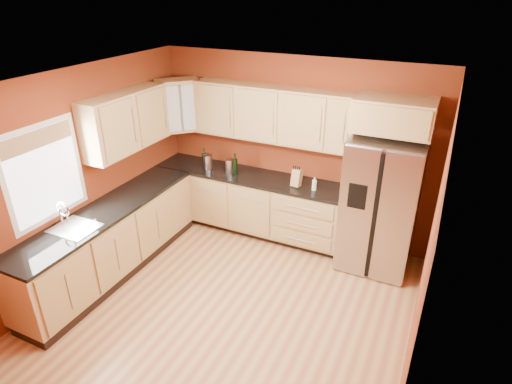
# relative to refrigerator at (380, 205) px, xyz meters

# --- Properties ---
(floor) EXTENTS (4.00, 4.00, 0.00)m
(floor) POSITION_rel_refrigerator_xyz_m (-1.35, -1.62, -0.89)
(floor) COLOR #A15F3E
(floor) RESTS_ON ground
(ceiling) EXTENTS (4.00, 4.00, 0.00)m
(ceiling) POSITION_rel_refrigerator_xyz_m (-1.35, -1.62, 1.71)
(ceiling) COLOR silver
(ceiling) RESTS_ON wall_back
(wall_back) EXTENTS (4.00, 0.04, 2.60)m
(wall_back) POSITION_rel_refrigerator_xyz_m (-1.35, 0.38, 0.41)
(wall_back) COLOR maroon
(wall_back) RESTS_ON floor
(wall_front) EXTENTS (4.00, 0.04, 2.60)m
(wall_front) POSITION_rel_refrigerator_xyz_m (-1.35, -3.62, 0.41)
(wall_front) COLOR maroon
(wall_front) RESTS_ON floor
(wall_left) EXTENTS (0.04, 4.00, 2.60)m
(wall_left) POSITION_rel_refrigerator_xyz_m (-3.35, -1.62, 0.41)
(wall_left) COLOR maroon
(wall_left) RESTS_ON floor
(wall_right) EXTENTS (0.04, 4.00, 2.60)m
(wall_right) POSITION_rel_refrigerator_xyz_m (0.65, -1.62, 0.41)
(wall_right) COLOR maroon
(wall_right) RESTS_ON floor
(base_cabinets_back) EXTENTS (2.90, 0.60, 0.88)m
(base_cabinets_back) POSITION_rel_refrigerator_xyz_m (-1.90, 0.07, -0.45)
(base_cabinets_back) COLOR tan
(base_cabinets_back) RESTS_ON floor
(base_cabinets_left) EXTENTS (0.60, 2.80, 0.88)m
(base_cabinets_left) POSITION_rel_refrigerator_xyz_m (-3.05, -1.62, -0.45)
(base_cabinets_left) COLOR tan
(base_cabinets_left) RESTS_ON floor
(countertop_back) EXTENTS (2.90, 0.62, 0.04)m
(countertop_back) POSITION_rel_refrigerator_xyz_m (-1.90, 0.06, 0.01)
(countertop_back) COLOR black
(countertop_back) RESTS_ON base_cabinets_back
(countertop_left) EXTENTS (0.62, 2.80, 0.04)m
(countertop_left) POSITION_rel_refrigerator_xyz_m (-3.04, -1.62, 0.01)
(countertop_left) COLOR black
(countertop_left) RESTS_ON base_cabinets_left
(upper_cabinets_back) EXTENTS (2.30, 0.33, 0.75)m
(upper_cabinets_back) POSITION_rel_refrigerator_xyz_m (-1.60, 0.21, 0.94)
(upper_cabinets_back) COLOR tan
(upper_cabinets_back) RESTS_ON wall_back
(upper_cabinets_left) EXTENTS (0.33, 1.35, 0.75)m
(upper_cabinets_left) POSITION_rel_refrigerator_xyz_m (-3.19, -0.90, 0.94)
(upper_cabinets_left) COLOR tan
(upper_cabinets_left) RESTS_ON wall_left
(corner_upper_cabinet) EXTENTS (0.67, 0.67, 0.75)m
(corner_upper_cabinet) POSITION_rel_refrigerator_xyz_m (-3.02, 0.04, 0.94)
(corner_upper_cabinet) COLOR tan
(corner_upper_cabinet) RESTS_ON wall_back
(over_fridge_cabinet) EXTENTS (0.92, 0.60, 0.40)m
(over_fridge_cabinet) POSITION_rel_refrigerator_xyz_m (0.00, 0.07, 1.16)
(over_fridge_cabinet) COLOR tan
(over_fridge_cabinet) RESTS_ON wall_back
(refrigerator) EXTENTS (0.90, 0.75, 1.78)m
(refrigerator) POSITION_rel_refrigerator_xyz_m (0.00, 0.00, 0.00)
(refrigerator) COLOR silver
(refrigerator) RESTS_ON floor
(window) EXTENTS (0.03, 0.90, 1.00)m
(window) POSITION_rel_refrigerator_xyz_m (-3.33, -2.12, 0.66)
(window) COLOR white
(window) RESTS_ON wall_left
(sink_faucet) EXTENTS (0.50, 0.42, 0.30)m
(sink_faucet) POSITION_rel_refrigerator_xyz_m (-3.04, -2.12, 0.18)
(sink_faucet) COLOR silver
(sink_faucet) RESTS_ON countertop_left
(canister_left) EXTENTS (0.15, 0.15, 0.21)m
(canister_left) POSITION_rel_refrigerator_xyz_m (-2.19, 0.02, 0.14)
(canister_left) COLOR silver
(canister_left) RESTS_ON countertop_back
(canister_right) EXTENTS (0.18, 0.18, 0.22)m
(canister_right) POSITION_rel_refrigerator_xyz_m (-2.55, 0.02, 0.14)
(canister_right) COLOR silver
(canister_right) RESTS_ON countertop_back
(wine_bottle_a) EXTENTS (0.09, 0.09, 0.32)m
(wine_bottle_a) POSITION_rel_refrigerator_xyz_m (-2.09, 0.01, 0.19)
(wine_bottle_a) COLOR black
(wine_bottle_a) RESTS_ON countertop_back
(wine_bottle_b) EXTENTS (0.08, 0.08, 0.30)m
(wine_bottle_b) POSITION_rel_refrigerator_xyz_m (-2.63, 0.04, 0.18)
(wine_bottle_b) COLOR black
(wine_bottle_b) RESTS_ON countertop_back
(knife_block) EXTENTS (0.13, 0.12, 0.24)m
(knife_block) POSITION_rel_refrigerator_xyz_m (-1.15, 0.02, 0.15)
(knife_block) COLOR tan
(knife_block) RESTS_ON countertop_back
(soap_dispenser) EXTENTS (0.07, 0.07, 0.18)m
(soap_dispenser) POSITION_rel_refrigerator_xyz_m (-0.88, -0.01, 0.12)
(soap_dispenser) COLOR white
(soap_dispenser) RESTS_ON countertop_back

